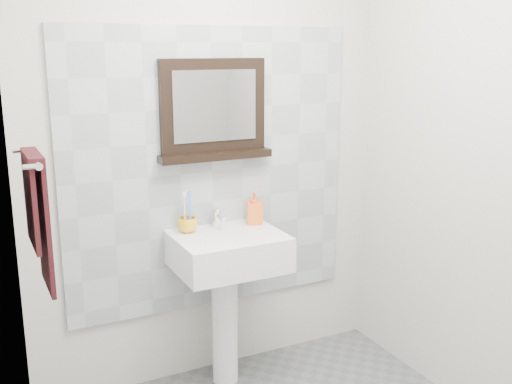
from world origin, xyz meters
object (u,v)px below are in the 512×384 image
pedestal_sink (228,267)px  framed_mirror (213,112)px  soap_dispenser (254,208)px  toothbrush_cup (188,225)px  hand_towel (38,211)px

pedestal_sink → framed_mirror: 0.81m
soap_dispenser → pedestal_sink: bearing=-137.7°
toothbrush_cup → soap_dispenser: soap_dispenser is taller
hand_towel → soap_dispenser: bearing=19.3°
pedestal_sink → hand_towel: 1.10m
pedestal_sink → hand_towel: size_ratio=1.75×
pedestal_sink → soap_dispenser: bearing=26.5°
pedestal_sink → framed_mirror: bearing=86.6°
toothbrush_cup → framed_mirror: 0.60m
soap_dispenser → toothbrush_cup: bearing=-165.9°
soap_dispenser → framed_mirror: framed_mirror is taller
pedestal_sink → hand_towel: hand_towel is taller
framed_mirror → hand_towel: (-0.95, -0.48, -0.29)m
pedestal_sink → toothbrush_cup: bearing=146.5°
soap_dispenser → hand_towel: hand_towel is taller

